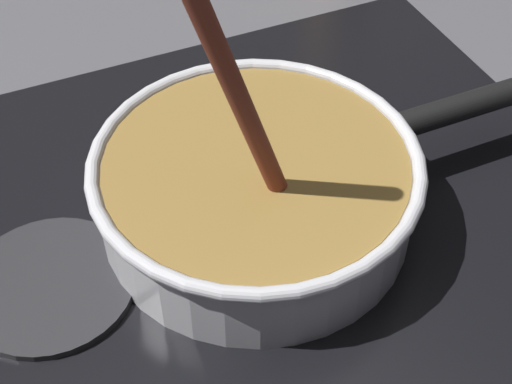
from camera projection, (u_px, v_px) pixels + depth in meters
name	position (u px, v px, depth m)	size (l,w,h in m)	color
ground	(288.00, 349.00, 0.54)	(2.40, 1.60, 0.04)	#4C4C51
hob_plate	(256.00, 224.00, 0.59)	(0.56, 0.48, 0.01)	black
burner_ring	(256.00, 216.00, 0.58)	(0.16, 0.16, 0.01)	#592D0C
spare_burner	(50.00, 284.00, 0.54)	(0.12, 0.12, 0.01)	#262628
cooking_pan	(258.00, 186.00, 0.56)	(0.37, 0.25, 0.29)	silver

